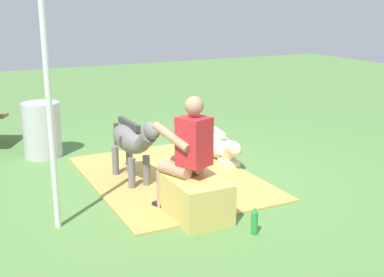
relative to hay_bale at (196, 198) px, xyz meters
name	(u,v)px	position (x,y,z in m)	size (l,w,h in m)	color
ground_plane	(183,181)	(1.07, -0.36, -0.22)	(24.00, 24.00, 0.00)	#568442
hay_patch	(171,177)	(1.26, -0.26, -0.21)	(2.82, 2.03, 0.02)	tan
hay_bale	(196,198)	(0.00, 0.00, 0.00)	(0.76, 0.54, 0.44)	tan
person_seated	(186,150)	(0.15, 0.04, 0.50)	(0.72, 0.56, 1.32)	tan
pony_standing	(132,141)	(1.29, 0.24, 0.35)	(1.35, 0.36, 0.93)	slate
pony_lying	(218,146)	(1.75, -1.26, -0.03)	(1.36, 0.54, 0.42)	beige
soda_bottle	(254,221)	(-0.62, -0.34, -0.08)	(0.07, 0.07, 0.29)	#268C3F
water_barrel	(42,130)	(2.98, 1.05, 0.19)	(0.55, 0.55, 0.82)	#B2B2B7
tent_pole_left	(49,109)	(0.42, 1.39, 1.03)	(0.06, 0.06, 2.50)	silver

